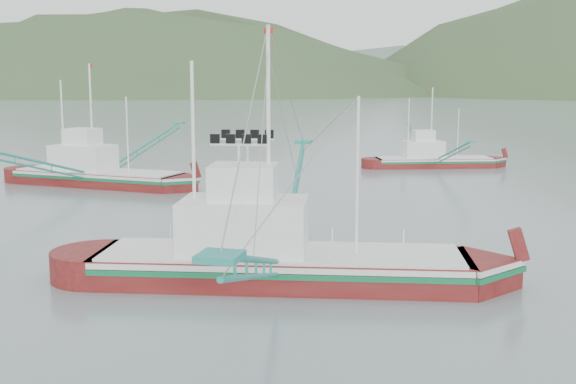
# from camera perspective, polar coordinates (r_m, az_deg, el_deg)

# --- Properties ---
(ground) EXTENTS (1200.00, 1200.00, 0.00)m
(ground) POSITION_cam_1_polar(r_m,az_deg,el_deg) (34.05, -2.42, -6.88)
(ground) COLOR slate
(ground) RESTS_ON ground
(main_boat) EXTENTS (17.56, 30.72, 12.52)m
(main_boat) POSITION_cam_1_polar(r_m,az_deg,el_deg) (32.93, -0.94, -3.68)
(main_boat) COLOR #5C0F0D
(main_boat) RESTS_ON ground
(bg_boat_far) EXTENTS (12.62, 21.49, 8.96)m
(bg_boat_far) POSITION_cam_1_polar(r_m,az_deg,el_deg) (77.06, 11.43, 3.22)
(bg_boat_far) COLOR #5C0F0D
(bg_boat_far) RESTS_ON ground
(bg_boat_left) EXTENTS (15.87, 27.85, 11.33)m
(bg_boat_left) POSITION_cam_1_polar(r_m,az_deg,el_deg) (64.97, -14.90, 2.06)
(bg_boat_left) COLOR #5C0F0D
(bg_boat_left) RESTS_ON ground
(headland_left) EXTENTS (448.00, 308.00, 210.00)m
(headland_left) POSITION_cam_1_polar(r_m,az_deg,el_deg) (434.85, -12.14, 7.63)
(headland_left) COLOR #324B26
(headland_left) RESTS_ON ground
(ridge_distant) EXTENTS (960.00, 400.00, 240.00)m
(ridge_distant) POSITION_cam_1_polar(r_m,az_deg,el_deg) (591.88, 15.92, 7.81)
(ridge_distant) COLOR slate
(ridge_distant) RESTS_ON ground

